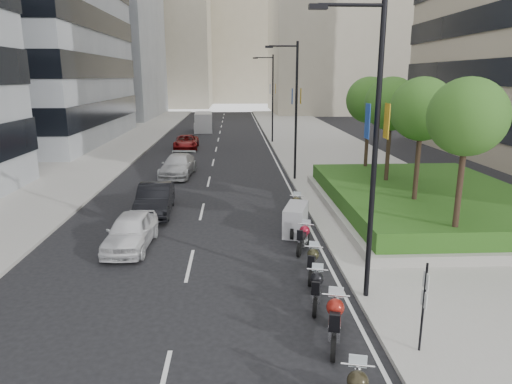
{
  "coord_description": "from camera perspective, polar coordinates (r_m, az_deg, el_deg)",
  "views": [
    {
      "loc": [
        0.19,
        -11.93,
        6.84
      ],
      "look_at": [
        1.14,
        7.11,
        2.0
      ],
      "focal_mm": 32.0,
      "sensor_mm": 36.0,
      "label": 1
    }
  ],
  "objects": [
    {
      "name": "car_c",
      "position": [
        32.7,
        -9.72,
        3.29
      ],
      "size": [
        2.49,
        5.26,
        1.48
      ],
      "primitive_type": "imported",
      "rotation": [
        0.0,
        0.0,
        -0.08
      ],
      "color": "#B2B3B5",
      "rests_on": "ground"
    },
    {
      "name": "tree_0",
      "position": [
        18.02,
        24.91,
        8.44
      ],
      "size": [
        2.8,
        2.8,
        6.3
      ],
      "color": "#332319",
      "rests_on": "planter"
    },
    {
      "name": "sidewalk_left",
      "position": [
        44.19,
        -18.89,
        4.67
      ],
      "size": [
        8.0,
        100.0,
        0.15
      ],
      "primitive_type": "cube",
      "color": "#9E9B93",
      "rests_on": "ground"
    },
    {
      "name": "car_a",
      "position": [
        19.38,
        -15.39,
        -4.73
      ],
      "size": [
        1.85,
        4.23,
        1.42
      ],
      "primitive_type": "imported",
      "rotation": [
        0.0,
        0.0,
        -0.04
      ],
      "color": "white",
      "rests_on": "ground"
    },
    {
      "name": "building_grey_far",
      "position": [
        85.82,
        -20.34,
        18.86
      ],
      "size": [
        22.0,
        26.0,
        30.0
      ],
      "primitive_type": "cube",
      "color": "gray",
      "rests_on": "ground"
    },
    {
      "name": "lamp_post_0",
      "position": [
        13.64,
        14.12,
        6.35
      ],
      "size": [
        2.34,
        0.45,
        9.0
      ],
      "color": "black",
      "rests_on": "ground"
    },
    {
      "name": "building_cream_right",
      "position": [
        95.14,
        11.16,
        20.73
      ],
      "size": [
        28.0,
        24.0,
        36.0
      ],
      "primitive_type": "cube",
      "color": "#B7AD93",
      "rests_on": "ground"
    },
    {
      "name": "lane_edge",
      "position": [
        42.63,
        1.92,
        5.01
      ],
      "size": [
        0.12,
        100.0,
        0.01
      ],
      "primitive_type": "cube",
      "color": "silver",
      "rests_on": "ground"
    },
    {
      "name": "motorcycle_5",
      "position": [
        20.43,
        4.99,
        -3.46
      ],
      "size": [
        1.42,
        2.29,
        1.29
      ],
      "rotation": [
        0.0,
        0.0,
        1.29
      ],
      "color": "black",
      "rests_on": "ground"
    },
    {
      "name": "tree_1",
      "position": [
        21.64,
        20.04,
        9.65
      ],
      "size": [
        2.8,
        2.8,
        6.3
      ],
      "color": "#332319",
      "rests_on": "planter"
    },
    {
      "name": "sidewalk_right",
      "position": [
        43.38,
        8.95,
        5.1
      ],
      "size": [
        10.0,
        100.0,
        0.15
      ],
      "primitive_type": "cube",
      "color": "#9E9B93",
      "rests_on": "ground"
    },
    {
      "name": "motorcycle_1",
      "position": [
        12.62,
        9.81,
        -15.63
      ],
      "size": [
        0.83,
        2.2,
        1.11
      ],
      "rotation": [
        0.0,
        0.0,
        1.33
      ],
      "color": "black",
      "rests_on": "ground"
    },
    {
      "name": "parking_sign",
      "position": [
        12.2,
        20.22,
        -12.88
      ],
      "size": [
        0.06,
        0.32,
        2.5
      ],
      "color": "black",
      "rests_on": "ground"
    },
    {
      "name": "hedge",
      "position": [
        24.74,
        20.62,
        -0.46
      ],
      "size": [
        9.4,
        13.4,
        0.8
      ],
      "primitive_type": "cube",
      "color": "#244B15",
      "rests_on": "planter"
    },
    {
      "name": "motorcycle_3",
      "position": [
        16.21,
        7.06,
        -8.8
      ],
      "size": [
        0.74,
        1.92,
        0.97
      ],
      "rotation": [
        0.0,
        0.0,
        1.32
      ],
      "color": "black",
      "rests_on": "ground"
    },
    {
      "name": "car_d",
      "position": [
        44.91,
        -8.71,
        6.19
      ],
      "size": [
        2.35,
        4.89,
        1.34
      ],
      "primitive_type": "imported",
      "rotation": [
        0.0,
        0.0,
        0.02
      ],
      "color": "maroon",
      "rests_on": "ground"
    },
    {
      "name": "building_cream_centre",
      "position": [
        132.5,
        -2.17,
        19.5
      ],
      "size": [
        30.0,
        24.0,
        38.0
      ],
      "primitive_type": "cube",
      "color": "#B7AD93",
      "rests_on": "ground"
    },
    {
      "name": "delivery_van",
      "position": [
        59.25,
        -6.58,
        8.59
      ],
      "size": [
        2.41,
        5.7,
        2.35
      ],
      "rotation": [
        0.0,
        0.0,
        0.05
      ],
      "color": "#B0B0B2",
      "rests_on": "ground"
    },
    {
      "name": "tree_3",
      "position": [
        29.18,
        13.97,
        11.05
      ],
      "size": [
        2.8,
        2.8,
        6.3
      ],
      "color": "#332319",
      "rests_on": "planter"
    },
    {
      "name": "lamp_post_2",
      "position": [
        48.13,
        1.91,
        12.12
      ],
      "size": [
        2.34,
        0.45,
        9.0
      ],
      "color": "black",
      "rests_on": "ground"
    },
    {
      "name": "car_b",
      "position": [
        23.79,
        -12.51,
        -0.89
      ],
      "size": [
        1.83,
        4.73,
        1.54
      ],
      "primitive_type": "imported",
      "rotation": [
        0.0,
        0.0,
        0.04
      ],
      "color": "black",
      "rests_on": "ground"
    },
    {
      "name": "lane_centre",
      "position": [
        42.52,
        -5.1,
        4.94
      ],
      "size": [
        0.12,
        100.0,
        0.01
      ],
      "primitive_type": "cube",
      "color": "silver",
      "rests_on": "ground"
    },
    {
      "name": "motorcycle_2",
      "position": [
        14.4,
        7.55,
        -11.89
      ],
      "size": [
        0.71,
        1.94,
        0.98
      ],
      "rotation": [
        0.0,
        0.0,
        1.34
      ],
      "color": "black",
      "rests_on": "ground"
    },
    {
      "name": "tree_2",
      "position": [
        25.37,
        16.56,
        10.47
      ],
      "size": [
        2.8,
        2.8,
        6.3
      ],
      "color": "#332319",
      "rests_on": "planter"
    },
    {
      "name": "building_cream_left",
      "position": [
        113.85,
        -12.73,
        19.03
      ],
      "size": [
        26.0,
        24.0,
        34.0
      ],
      "primitive_type": "cube",
      "color": "#B7AD93",
      "rests_on": "ground"
    },
    {
      "name": "motorcycle_4",
      "position": [
        18.59,
        5.95,
        -5.71
      ],
      "size": [
        0.89,
        1.86,
        0.97
      ],
      "rotation": [
        0.0,
        0.0,
        1.2
      ],
      "color": "black",
      "rests_on": "ground"
    },
    {
      "name": "motorcycle_6",
      "position": [
        22.7,
        4.92,
        -1.89
      ],
      "size": [
        0.84,
        2.02,
        1.03
      ],
      "rotation": [
        0.0,
        0.0,
        1.28
      ],
      "color": "black",
      "rests_on": "ground"
    },
    {
      "name": "lamp_post_1",
      "position": [
        30.24,
        4.76,
        10.83
      ],
      "size": [
        2.34,
        0.45,
        9.0
      ],
      "color": "black",
      "rests_on": "ground"
    },
    {
      "name": "planter",
      "position": [
        24.89,
        20.5,
        -1.8
      ],
      "size": [
        10.0,
        14.0,
        0.4
      ],
      "primitive_type": "cube",
      "color": "#9F9C94",
      "rests_on": "sidewalk_right"
    },
    {
      "name": "ground",
      "position": [
        13.75,
        -3.38,
        -15.6
      ],
      "size": [
        160.0,
        160.0,
        0.0
      ],
      "primitive_type": "plane",
      "color": "black",
      "rests_on": "ground"
    }
  ]
}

